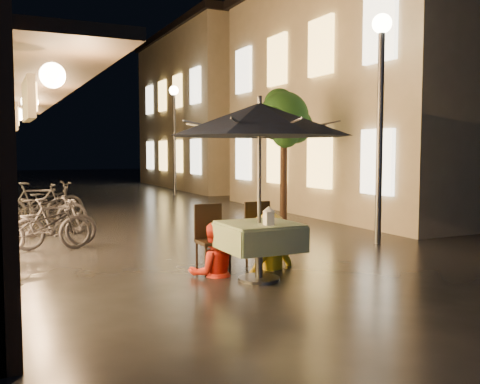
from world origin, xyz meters
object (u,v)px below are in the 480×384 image
streetlamp_near (381,86)px  table_lantern (269,215)px  person_orange (213,224)px  person_yellow (269,215)px  cafe_table (259,237)px  bicycle_0 (42,226)px  patio_umbrella (259,120)px

streetlamp_near → table_lantern: (-3.32, -1.84, -2.00)m
person_orange → person_yellow: (0.92, 0.04, 0.08)m
cafe_table → person_yellow: (0.47, 0.58, 0.21)m
table_lantern → person_yellow: (0.47, 0.85, -0.12)m
streetlamp_near → person_yellow: bearing=-160.9°
table_lantern → person_yellow: 0.98m
cafe_table → person_yellow: size_ratio=0.62×
streetlamp_near → bicycle_0: size_ratio=2.43×
patio_umbrella → bicycle_0: patio_umbrella is taller
streetlamp_near → bicycle_0: bearing=163.2°
person_orange → bicycle_0: (-2.01, 2.77, -0.26)m
table_lantern → bicycle_0: bearing=124.4°
patio_umbrella → person_orange: bearing=129.4°
cafe_table → person_yellow: person_yellow is taller
streetlamp_near → patio_umbrella: bearing=-154.7°
streetlamp_near → cafe_table: 4.35m
cafe_table → person_orange: bearing=129.4°
patio_umbrella → table_lantern: 1.26m
cafe_table → person_yellow: bearing=51.1°
cafe_table → table_lantern: 0.42m
table_lantern → person_orange: (-0.45, 0.81, -0.20)m
streetlamp_near → person_orange: streetlamp_near is taller
patio_umbrella → person_yellow: 1.54m
person_orange → person_yellow: size_ratio=0.90×
cafe_table → patio_umbrella: (0.00, -0.00, 1.56)m
person_yellow → bicycle_0: (-2.93, 2.73, -0.34)m
table_lantern → person_yellow: size_ratio=0.16×
cafe_table → patio_umbrella: patio_umbrella is taller
person_orange → bicycle_0: bearing=-46.9°
person_yellow → bicycle_0: size_ratio=0.92×
person_orange → person_yellow: bearing=-170.4°
table_lantern → bicycle_0: table_lantern is taller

